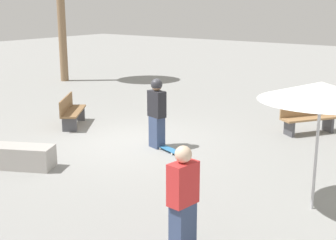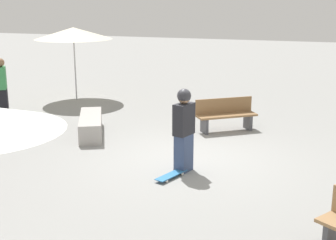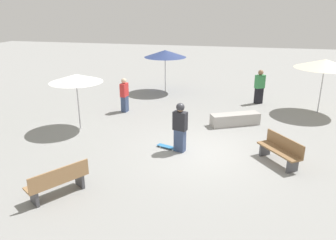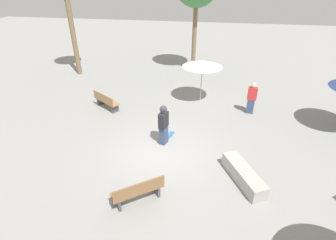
{
  "view_description": "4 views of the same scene",
  "coord_description": "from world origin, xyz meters",
  "px_view_note": "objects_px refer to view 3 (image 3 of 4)",
  "views": [
    {
      "loc": [
        -7.36,
        8.61,
        3.45
      ],
      "look_at": [
        -1.05,
        -0.01,
        0.75
      ],
      "focal_mm": 50.0,
      "sensor_mm": 36.0,
      "label": 1
    },
    {
      "loc": [
        -9.23,
        -2.66,
        3.41
      ],
      "look_at": [
        -0.35,
        0.38,
        0.95
      ],
      "focal_mm": 50.0,
      "sensor_mm": 36.0,
      "label": 2
    },
    {
      "loc": [
        1.2,
        -10.05,
        4.7
      ],
      "look_at": [
        -1.16,
        0.3,
        0.95
      ],
      "focal_mm": 35.0,
      "sensor_mm": 36.0,
      "label": 3
    },
    {
      "loc": [
        8.03,
        1.61,
        6.15
      ],
      "look_at": [
        -0.42,
        0.16,
        1.24
      ],
      "focal_mm": 28.0,
      "sensor_mm": 36.0,
      "label": 4
    }
  ],
  "objects_px": {
    "shade_umbrella_cream": "(325,64)",
    "bench_far": "(280,150)",
    "skater_main": "(180,126)",
    "shade_umbrella_navy": "(165,54)",
    "bystander_far": "(124,95)",
    "bench_near": "(58,181)",
    "shade_umbrella_white": "(76,78)",
    "skateboard": "(168,147)",
    "bystander_watching": "(259,87)",
    "concrete_ledge": "(235,119)"
  },
  "relations": [
    {
      "from": "shade_umbrella_white",
      "to": "bystander_watching",
      "type": "distance_m",
      "value": 8.9
    },
    {
      "from": "skater_main",
      "to": "bench_far",
      "type": "distance_m",
      "value": 3.25
    },
    {
      "from": "concrete_ledge",
      "to": "shade_umbrella_white",
      "type": "relative_size",
      "value": 0.93
    },
    {
      "from": "bench_far",
      "to": "bystander_watching",
      "type": "relative_size",
      "value": 0.91
    },
    {
      "from": "shade_umbrella_cream",
      "to": "concrete_ledge",
      "type": "bearing_deg",
      "value": -145.65
    },
    {
      "from": "skateboard",
      "to": "bystander_far",
      "type": "distance_m",
      "value": 4.66
    },
    {
      "from": "bystander_far",
      "to": "skater_main",
      "type": "bearing_deg",
      "value": 48.9
    },
    {
      "from": "bench_near",
      "to": "shade_umbrella_navy",
      "type": "relative_size",
      "value": 0.67
    },
    {
      "from": "shade_umbrella_cream",
      "to": "bystander_watching",
      "type": "xyz_separation_m",
      "value": [
        -2.63,
        0.96,
        -1.41
      ]
    },
    {
      "from": "skater_main",
      "to": "bench_near",
      "type": "height_order",
      "value": "skater_main"
    },
    {
      "from": "bench_far",
      "to": "shade_umbrella_cream",
      "type": "xyz_separation_m",
      "value": [
        2.19,
        5.7,
        1.83
      ]
    },
    {
      "from": "concrete_ledge",
      "to": "bench_far",
      "type": "xyz_separation_m",
      "value": [
        1.47,
        -3.2,
        0.18
      ]
    },
    {
      "from": "bench_near",
      "to": "shade_umbrella_cream",
      "type": "distance_m",
      "value": 12.09
    },
    {
      "from": "skater_main",
      "to": "bystander_far",
      "type": "height_order",
      "value": "skater_main"
    },
    {
      "from": "concrete_ledge",
      "to": "bench_far",
      "type": "relative_size",
      "value": 1.33
    },
    {
      "from": "skater_main",
      "to": "skateboard",
      "type": "xyz_separation_m",
      "value": [
        -0.44,
        0.11,
        -0.86
      ]
    },
    {
      "from": "skateboard",
      "to": "shade_umbrella_navy",
      "type": "bearing_deg",
      "value": -56.49
    },
    {
      "from": "skater_main",
      "to": "bench_far",
      "type": "bearing_deg",
      "value": -166.49
    },
    {
      "from": "bench_far",
      "to": "shade_umbrella_navy",
      "type": "distance_m",
      "value": 9.79
    },
    {
      "from": "concrete_ledge",
      "to": "bench_far",
      "type": "bearing_deg",
      "value": -65.26
    },
    {
      "from": "skater_main",
      "to": "bench_far",
      "type": "height_order",
      "value": "skater_main"
    },
    {
      "from": "shade_umbrella_white",
      "to": "bystander_watching",
      "type": "bearing_deg",
      "value": 36.76
    },
    {
      "from": "skater_main",
      "to": "bystander_far",
      "type": "distance_m",
      "value": 4.97
    },
    {
      "from": "shade_umbrella_navy",
      "to": "skater_main",
      "type": "bearing_deg",
      "value": -73.17
    },
    {
      "from": "bench_far",
      "to": "shade_umbrella_white",
      "type": "distance_m",
      "value": 7.81
    },
    {
      "from": "shade_umbrella_cream",
      "to": "bystander_far",
      "type": "height_order",
      "value": "shade_umbrella_cream"
    },
    {
      "from": "bench_far",
      "to": "shade_umbrella_cream",
      "type": "bearing_deg",
      "value": -57.2
    },
    {
      "from": "shade_umbrella_navy",
      "to": "shade_umbrella_white",
      "type": "xyz_separation_m",
      "value": [
        -1.96,
        -6.5,
        -0.1
      ]
    },
    {
      "from": "bystander_far",
      "to": "concrete_ledge",
      "type": "bearing_deg",
      "value": 89.42
    },
    {
      "from": "shade_umbrella_navy",
      "to": "shade_umbrella_cream",
      "type": "xyz_separation_m",
      "value": [
        7.73,
        -2.18,
        0.1
      ]
    },
    {
      "from": "shade_umbrella_navy",
      "to": "bystander_far",
      "type": "relative_size",
      "value": 1.49
    },
    {
      "from": "skateboard",
      "to": "shade_umbrella_cream",
      "type": "bearing_deg",
      "value": -117.61
    },
    {
      "from": "shade_umbrella_navy",
      "to": "bystander_far",
      "type": "height_order",
      "value": "shade_umbrella_navy"
    },
    {
      "from": "shade_umbrella_navy",
      "to": "skateboard",
      "type": "bearing_deg",
      "value": -76.05
    },
    {
      "from": "bench_near",
      "to": "bench_far",
      "type": "relative_size",
      "value": 1.02
    },
    {
      "from": "bench_near",
      "to": "shade_umbrella_navy",
      "type": "xyz_separation_m",
      "value": [
        0.19,
        11.13,
        1.73
      ]
    },
    {
      "from": "shade_umbrella_cream",
      "to": "bystander_far",
      "type": "relative_size",
      "value": 1.65
    },
    {
      "from": "shade_umbrella_cream",
      "to": "bench_far",
      "type": "bearing_deg",
      "value": -110.98
    },
    {
      "from": "skater_main",
      "to": "bench_near",
      "type": "xyz_separation_m",
      "value": [
        -2.52,
        -3.42,
        -0.49
      ]
    },
    {
      "from": "bench_near",
      "to": "bench_far",
      "type": "bearing_deg",
      "value": -26.89
    },
    {
      "from": "bystander_watching",
      "to": "bystander_far",
      "type": "height_order",
      "value": "bystander_watching"
    },
    {
      "from": "shade_umbrella_cream",
      "to": "shade_umbrella_white",
      "type": "xyz_separation_m",
      "value": [
        -9.69,
        -4.31,
        -0.2
      ]
    },
    {
      "from": "concrete_ledge",
      "to": "shade_umbrella_white",
      "type": "distance_m",
      "value": 6.55
    },
    {
      "from": "skater_main",
      "to": "shade_umbrella_navy",
      "type": "xyz_separation_m",
      "value": [
        -2.33,
        7.71,
        1.24
      ]
    },
    {
      "from": "bench_far",
      "to": "bystander_watching",
      "type": "height_order",
      "value": "bystander_watching"
    },
    {
      "from": "concrete_ledge",
      "to": "bystander_far",
      "type": "xyz_separation_m",
      "value": [
        -5.05,
        0.69,
        0.54
      ]
    },
    {
      "from": "shade_umbrella_cream",
      "to": "shade_umbrella_white",
      "type": "distance_m",
      "value": 10.61
    },
    {
      "from": "bystander_far",
      "to": "bench_far",
      "type": "bearing_deg",
      "value": 66.38
    },
    {
      "from": "bench_far",
      "to": "shade_umbrella_white",
      "type": "bearing_deg",
      "value": 43.31
    },
    {
      "from": "skater_main",
      "to": "bench_near",
      "type": "relative_size",
      "value": 1.08
    }
  ]
}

